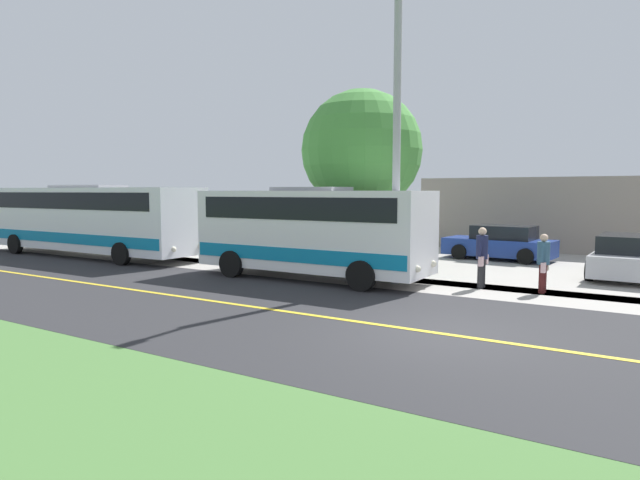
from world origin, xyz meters
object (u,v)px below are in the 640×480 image
Objects in this scene: street_light_pole at (395,127)px; tree_curbside at (362,151)px; transit_bus_rear at (89,217)px; pedestrian_waiting at (482,255)px; commercial_building at (618,213)px; parked_car_far at (626,257)px; parked_car_near at (500,243)px; shuttle_bus_front at (311,229)px; pedestrian_with_bags at (543,261)px.

street_light_pole is 1.34× the size of tree_curbside.
transit_bus_rear is at bearing -76.69° from tree_curbside.
pedestrian_waiting is 0.28× the size of tree_curbside.
commercial_building reaches higher than pedestrian_waiting.
parked_car_far is at bearing 107.21° from tree_curbside.
commercial_building reaches higher than transit_bus_rear.
tree_curbside reaches higher than parked_car_near.
parked_car_near is at bearing -119.95° from parked_car_far.
shuttle_bus_front is 1.77× the size of parked_car_far.
pedestrian_waiting is 16.03m from commercial_building.
transit_bus_rear is 18.73m from pedestrian_with_bags.
parked_car_far is at bearing 155.81° from pedestrian_with_bags.
pedestrian_with_bags is at bearing 93.83° from transit_bus_rear.
parked_car_far is (-5.57, 8.84, -0.97)m from shuttle_bus_front.
transit_bus_rear is at bearing -62.71° from parked_car_near.
commercial_building reaches higher than pedestrian_with_bags.
street_light_pole is 3.52m from tree_curbside.
street_light_pole is at bearing -73.34° from pedestrian_waiting.
shuttle_bus_front is 10.50m from parked_car_far.
parked_car_near is (-8.27, 4.15, -0.97)m from shuttle_bus_front.
parked_car_far is (-4.24, 1.90, -0.21)m from pedestrian_with_bags.
tree_curbside is (-1.60, -6.61, 3.45)m from pedestrian_with_bags.
parked_car_near is 7.52m from tree_curbside.
street_light_pole is 1.93× the size of parked_car_near.
shuttle_bus_front is 11.73m from transit_bus_rear.
shuttle_bus_front reaches higher than parked_car_near.
tree_curbside reaches higher than shuttle_bus_front.
pedestrian_with_bags is 15.67m from commercial_building.
tree_curbside is (-2.85, 12.06, 2.62)m from transit_bus_rear.
commercial_building is at bearing 130.42° from transit_bus_rear.
tree_curbside reaches higher than parked_car_far.
pedestrian_with_bags is (-1.25, 18.67, -0.83)m from transit_bus_rear.
shuttle_bus_front reaches higher than pedestrian_with_bags.
transit_bus_rear is 0.68× the size of commercial_building.
parked_car_near is (-8.19, 15.88, -1.04)m from transit_bus_rear.
pedestrian_with_bags is at bearing 100.86° from shuttle_bus_front.
parked_car_far is 0.25× the size of commercial_building.
tree_curbside reaches higher than pedestrian_with_bags.
transit_bus_rear is 12.66m from tree_curbside.
pedestrian_with_bags reaches higher than parked_car_far.
shuttle_bus_front is at bearing -57.79° from parked_car_far.
parked_car_near and parked_car_far have the same top height.
parked_car_near is at bearing 153.37° from shuttle_bus_front.
street_light_pole is at bearing -10.11° from parked_car_near.
street_light_pole is (-0.42, 2.75, 3.16)m from shuttle_bus_front.
tree_curbside is 0.37× the size of commercial_building.
tree_curbside is at bearing -72.79° from parked_car_far.
pedestrian_waiting is 5.69m from parked_car_far.
tree_curbside is at bearing -28.91° from commercial_building.
commercial_building is at bearing 151.09° from tree_curbside.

